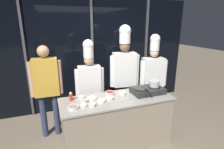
% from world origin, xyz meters
% --- Properties ---
extents(ground_plane, '(24.00, 24.00, 0.00)m').
position_xyz_m(ground_plane, '(0.00, 0.00, 0.00)').
color(ground_plane, '#7F705B').
extents(window_wall_back, '(5.27, 0.09, 2.70)m').
position_xyz_m(window_wall_back, '(0.00, 1.68, 1.35)').
color(window_wall_back, black).
rests_on(window_wall_back, ground_plane).
extents(demo_counter, '(1.91, 0.70, 0.88)m').
position_xyz_m(demo_counter, '(0.00, 0.00, 0.44)').
color(demo_counter, gray).
rests_on(demo_counter, ground_plane).
extents(portable_stove, '(0.57, 0.38, 0.11)m').
position_xyz_m(portable_stove, '(0.60, 0.02, 0.94)').
color(portable_stove, '#28282B').
rests_on(portable_stove, demo_counter).
extents(frying_pan, '(0.28, 0.48, 0.05)m').
position_xyz_m(frying_pan, '(0.47, 0.02, 1.02)').
color(frying_pan, '#38332D').
rests_on(frying_pan, portable_stove).
extents(stock_pot, '(0.22, 0.19, 0.11)m').
position_xyz_m(stock_pot, '(0.73, 0.02, 1.05)').
color(stock_pot, '#B7BABF').
rests_on(stock_pot, portable_stove).
extents(squeeze_bottle_chili, '(0.05, 0.05, 0.16)m').
position_xyz_m(squeeze_bottle_chili, '(-0.74, 0.17, 0.96)').
color(squeeze_bottle_chili, red).
rests_on(squeeze_bottle_chili, demo_counter).
extents(prep_bowl_onion, '(0.15, 0.15, 0.04)m').
position_xyz_m(prep_bowl_onion, '(-0.29, -0.05, 0.91)').
color(prep_bowl_onion, silver).
rests_on(prep_bowl_onion, demo_counter).
extents(prep_bowl_noodles, '(0.15, 0.15, 0.04)m').
position_xyz_m(prep_bowl_noodles, '(-0.13, 0.01, 0.91)').
color(prep_bowl_noodles, silver).
rests_on(prep_bowl_noodles, demo_counter).
extents(prep_bowl_chicken, '(0.10, 0.10, 0.05)m').
position_xyz_m(prep_bowl_chicken, '(-0.57, 0.18, 0.91)').
color(prep_bowl_chicken, silver).
rests_on(prep_bowl_chicken, demo_counter).
extents(prep_bowl_ginger, '(0.13, 0.13, 0.05)m').
position_xyz_m(prep_bowl_ginger, '(0.15, 0.11, 0.91)').
color(prep_bowl_ginger, silver).
rests_on(prep_bowl_ginger, demo_counter).
extents(prep_bowl_garlic, '(0.11, 0.11, 0.04)m').
position_xyz_m(prep_bowl_garlic, '(-0.60, -0.12, 0.91)').
color(prep_bowl_garlic, silver).
rests_on(prep_bowl_garlic, demo_counter).
extents(prep_bowl_shrimp, '(0.11, 0.11, 0.05)m').
position_xyz_m(prep_bowl_shrimp, '(-0.55, 0.03, 0.91)').
color(prep_bowl_shrimp, silver).
rests_on(prep_bowl_shrimp, demo_counter).
extents(prep_bowl_mushrooms, '(0.17, 0.17, 0.04)m').
position_xyz_m(prep_bowl_mushrooms, '(-0.75, -0.13, 0.91)').
color(prep_bowl_mushrooms, silver).
rests_on(prep_bowl_mushrooms, demo_counter).
extents(prep_bowl_rice, '(0.10, 0.10, 0.05)m').
position_xyz_m(prep_bowl_rice, '(-0.46, -0.16, 0.91)').
color(prep_bowl_rice, silver).
rests_on(prep_bowl_rice, demo_counter).
extents(prep_bowl_bean_sprouts, '(0.16, 0.16, 0.04)m').
position_xyz_m(prep_bowl_bean_sprouts, '(-0.41, 0.10, 0.91)').
color(prep_bowl_bean_sprouts, silver).
rests_on(prep_bowl_bean_sprouts, demo_counter).
extents(prep_bowl_bell_pepper, '(0.17, 0.17, 0.06)m').
position_xyz_m(prep_bowl_bell_pepper, '(-0.07, 0.18, 0.92)').
color(prep_bowl_bell_pepper, silver).
rests_on(prep_bowl_bell_pepper, demo_counter).
extents(serving_spoon_slotted, '(0.21, 0.11, 0.02)m').
position_xyz_m(serving_spoon_slotted, '(0.14, -0.11, 0.89)').
color(serving_spoon_slotted, '#B2B5BA').
rests_on(serving_spoon_slotted, demo_counter).
extents(person_guest, '(0.56, 0.23, 1.75)m').
position_xyz_m(person_guest, '(-1.10, 0.67, 1.06)').
color(person_guest, '#2D3856').
rests_on(person_guest, ground_plane).
extents(chef_head, '(0.55, 0.25, 1.83)m').
position_xyz_m(chef_head, '(-0.33, 0.62, 1.04)').
color(chef_head, '#4C4C51').
rests_on(chef_head, ground_plane).
extents(chef_sous, '(0.60, 0.30, 2.08)m').
position_xyz_m(chef_sous, '(0.41, 0.63, 1.21)').
color(chef_sous, '#2D3856').
rests_on(chef_sous, ground_plane).
extents(chef_line, '(0.60, 0.31, 1.90)m').
position_xyz_m(chef_line, '(1.08, 0.59, 1.07)').
color(chef_line, '#2D3856').
rests_on(chef_line, ground_plane).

